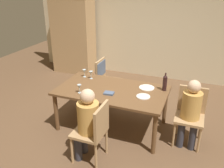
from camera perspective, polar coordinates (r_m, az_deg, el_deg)
The scene contains 17 objects.
ground_plane at distance 4.47m, azimuth 0.00°, elevation -9.89°, with size 10.00×10.00×0.00m, color brown.
rear_room_partition at distance 6.43m, azimuth 9.11°, elevation 13.46°, with size 6.40×0.12×2.70m, color beige.
armoire_cabinet at distance 6.80m, azimuth -9.18°, elevation 11.84°, with size 1.18×0.62×2.18m.
dining_table at distance 4.14m, azimuth 0.00°, elevation -2.22°, with size 1.86×1.05×0.74m.
chair_near at distance 3.46m, azimuth -4.19°, elevation -10.61°, with size 0.44×0.44×0.92m.
chair_right_end at distance 4.05m, azimuth 18.09°, elevation -6.24°, with size 0.44×0.44×0.92m.
chair_far_left at distance 5.12m, azimuth -1.96°, elevation 2.22°, with size 0.46×0.44×0.92m.
person_woman_host at distance 3.43m, azimuth -5.98°, elevation -8.49°, with size 0.35×0.31×1.14m.
person_man_bearded at distance 3.90m, azimuth 18.16°, elevation -5.62°, with size 0.30×0.34×1.11m.
wine_bottle_tall_green at distance 4.11m, azimuth 12.41°, elevation 0.35°, with size 0.07×0.07×0.31m.
wine_glass_near_left at distance 4.52m, azimuth -4.99°, elevation 2.54°, with size 0.07×0.07×0.15m.
wine_glass_centre at distance 4.61m, azimuth -6.56°, elevation 2.92°, with size 0.07×0.07×0.15m.
wine_glass_near_right at distance 3.97m, azimuth -7.74°, elevation -0.71°, with size 0.07×0.07×0.15m.
dinner_plate_host at distance 3.88m, azimuth 7.41°, elevation -2.96°, with size 0.22×0.22×0.01m, color silver.
dinner_plate_guest_left at distance 4.19m, azimuth 8.22°, elevation -0.87°, with size 0.26×0.26×0.01m, color white.
folded_napkin at distance 3.94m, azimuth -0.74°, elevation -2.19°, with size 0.16×0.12×0.03m, color #4C5B75.
handbag at distance 5.17m, azimuth 2.96°, elevation -3.48°, with size 0.28×0.12×0.22m, color brown.
Camera 1 is at (1.35, -3.46, 2.49)m, focal length 38.59 mm.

